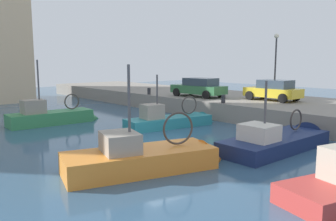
{
  "coord_description": "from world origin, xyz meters",
  "views": [
    {
      "loc": [
        -10.35,
        -12.51,
        3.99
      ],
      "look_at": [
        2.33,
        1.88,
        1.2
      ],
      "focal_mm": 36.46,
      "sensor_mm": 36.0,
      "label": 1
    }
  ],
  "objects_px": {
    "fishing_boat_navy": "(280,147)",
    "fishing_boat_orange": "(149,167)",
    "fishing_boat_green": "(55,122)",
    "parked_car_green": "(199,87)",
    "fishing_boat_teal": "(173,125)",
    "parked_car_yellow": "(273,90)",
    "mooring_bollard_north": "(149,91)",
    "mooring_bollard_mid": "(223,99)",
    "quay_streetlamp": "(276,55)"
  },
  "relations": [
    {
      "from": "parked_car_yellow",
      "to": "quay_streetlamp",
      "type": "height_order",
      "value": "quay_streetlamp"
    },
    {
      "from": "mooring_bollard_north",
      "to": "quay_streetlamp",
      "type": "xyz_separation_m",
      "value": [
        5.65,
        -8.34,
        2.98
      ]
    },
    {
      "from": "quay_streetlamp",
      "to": "parked_car_green",
      "type": "bearing_deg",
      "value": 131.88
    },
    {
      "from": "fishing_boat_orange",
      "to": "parked_car_green",
      "type": "bearing_deg",
      "value": 36.54
    },
    {
      "from": "fishing_boat_navy",
      "to": "quay_streetlamp",
      "type": "relative_size",
      "value": 1.41
    },
    {
      "from": "fishing_boat_orange",
      "to": "mooring_bollard_north",
      "type": "relative_size",
      "value": 11.93
    },
    {
      "from": "fishing_boat_navy",
      "to": "mooring_bollard_mid",
      "type": "height_order",
      "value": "fishing_boat_navy"
    },
    {
      "from": "fishing_boat_navy",
      "to": "quay_streetlamp",
      "type": "distance_m",
      "value": 12.02
    },
    {
      "from": "fishing_boat_teal",
      "to": "parked_car_yellow",
      "type": "xyz_separation_m",
      "value": [
        7.7,
        -2.1,
        1.83
      ]
    },
    {
      "from": "fishing_boat_orange",
      "to": "mooring_bollard_north",
      "type": "xyz_separation_m",
      "value": [
        10.16,
        12.92,
        1.37
      ]
    },
    {
      "from": "fishing_boat_green",
      "to": "fishing_boat_orange",
      "type": "distance_m",
      "value": 11.49
    },
    {
      "from": "fishing_boat_orange",
      "to": "mooring_bollard_mid",
      "type": "height_order",
      "value": "fishing_boat_orange"
    },
    {
      "from": "fishing_boat_orange",
      "to": "quay_streetlamp",
      "type": "relative_size",
      "value": 1.36
    },
    {
      "from": "fishing_boat_navy",
      "to": "mooring_bollard_north",
      "type": "relative_size",
      "value": 12.36
    },
    {
      "from": "fishing_boat_green",
      "to": "fishing_boat_orange",
      "type": "bearing_deg",
      "value": -96.31
    },
    {
      "from": "fishing_boat_teal",
      "to": "mooring_bollard_north",
      "type": "distance_m",
      "value": 8.3
    },
    {
      "from": "fishing_boat_navy",
      "to": "fishing_boat_teal",
      "type": "relative_size",
      "value": 1.06
    },
    {
      "from": "fishing_boat_orange",
      "to": "mooring_bollard_north",
      "type": "bearing_deg",
      "value": 51.81
    },
    {
      "from": "fishing_boat_navy",
      "to": "fishing_boat_green",
      "type": "bearing_deg",
      "value": 111.76
    },
    {
      "from": "fishing_boat_teal",
      "to": "mooring_bollard_north",
      "type": "bearing_deg",
      "value": 62.16
    },
    {
      "from": "parked_car_yellow",
      "to": "fishing_boat_navy",
      "type": "bearing_deg",
      "value": -145.98
    },
    {
      "from": "fishing_boat_green",
      "to": "parked_car_green",
      "type": "xyz_separation_m",
      "value": [
        10.7,
        -2.56,
        1.83
      ]
    },
    {
      "from": "fishing_boat_green",
      "to": "mooring_bollard_mid",
      "type": "distance_m",
      "value": 11.1
    },
    {
      "from": "mooring_bollard_mid",
      "to": "quay_streetlamp",
      "type": "distance_m",
      "value": 6.4
    },
    {
      "from": "fishing_boat_teal",
      "to": "mooring_bollard_mid",
      "type": "bearing_deg",
      "value": -11.19
    },
    {
      "from": "mooring_bollard_north",
      "to": "quay_streetlamp",
      "type": "distance_m",
      "value": 10.51
    },
    {
      "from": "parked_car_green",
      "to": "fishing_boat_navy",
      "type": "bearing_deg",
      "value": -117.91
    },
    {
      "from": "fishing_boat_green",
      "to": "parked_car_yellow",
      "type": "height_order",
      "value": "fishing_boat_green"
    },
    {
      "from": "fishing_boat_green",
      "to": "parked_car_green",
      "type": "bearing_deg",
      "value": -13.43
    },
    {
      "from": "fishing_boat_navy",
      "to": "fishing_boat_orange",
      "type": "relative_size",
      "value": 1.04
    },
    {
      "from": "fishing_boat_orange",
      "to": "fishing_boat_teal",
      "type": "height_order",
      "value": "fishing_boat_orange"
    },
    {
      "from": "fishing_boat_navy",
      "to": "parked_car_green",
      "type": "bearing_deg",
      "value": 62.09
    },
    {
      "from": "fishing_boat_green",
      "to": "fishing_boat_navy",
      "type": "bearing_deg",
      "value": -68.24
    },
    {
      "from": "parked_car_yellow",
      "to": "mooring_bollard_north",
      "type": "distance_m",
      "value": 10.13
    },
    {
      "from": "fishing_boat_teal",
      "to": "mooring_bollard_mid",
      "type": "distance_m",
      "value": 4.13
    },
    {
      "from": "parked_car_green",
      "to": "mooring_bollard_north",
      "type": "xyz_separation_m",
      "value": [
        -1.8,
        4.05,
        -0.48
      ]
    },
    {
      "from": "mooring_bollard_mid",
      "to": "fishing_boat_navy",
      "type": "bearing_deg",
      "value": -119.86
    },
    {
      "from": "fishing_boat_green",
      "to": "quay_streetlamp",
      "type": "height_order",
      "value": "quay_streetlamp"
    },
    {
      "from": "fishing_boat_navy",
      "to": "mooring_bollard_north",
      "type": "distance_m",
      "value": 15.01
    },
    {
      "from": "fishing_boat_teal",
      "to": "quay_streetlamp",
      "type": "bearing_deg",
      "value": -6.6
    },
    {
      "from": "parked_car_green",
      "to": "quay_streetlamp",
      "type": "bearing_deg",
      "value": -48.12
    },
    {
      "from": "fishing_boat_navy",
      "to": "fishing_boat_teal",
      "type": "distance_m",
      "value": 7.23
    },
    {
      "from": "fishing_boat_green",
      "to": "fishing_boat_teal",
      "type": "xyz_separation_m",
      "value": [
        5.07,
        -5.75,
        -0.01
      ]
    },
    {
      "from": "fishing_boat_teal",
      "to": "mooring_bollard_north",
      "type": "height_order",
      "value": "fishing_boat_teal"
    },
    {
      "from": "fishing_boat_orange",
      "to": "parked_car_yellow",
      "type": "relative_size",
      "value": 1.69
    },
    {
      "from": "fishing_boat_navy",
      "to": "quay_streetlamp",
      "type": "bearing_deg",
      "value": 33.22
    },
    {
      "from": "fishing_boat_navy",
      "to": "mooring_bollard_mid",
      "type": "relative_size",
      "value": 12.36
    },
    {
      "from": "mooring_bollard_mid",
      "to": "quay_streetlamp",
      "type": "height_order",
      "value": "quay_streetlamp"
    },
    {
      "from": "fishing_boat_navy",
      "to": "mooring_bollard_north",
      "type": "bearing_deg",
      "value": 75.6
    },
    {
      "from": "mooring_bollard_north",
      "to": "quay_streetlamp",
      "type": "height_order",
      "value": "quay_streetlamp"
    }
  ]
}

